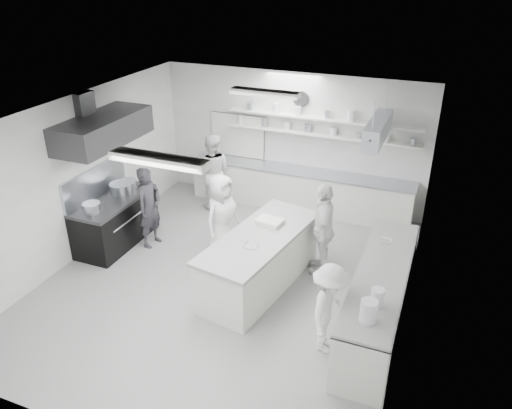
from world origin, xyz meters
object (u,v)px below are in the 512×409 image
at_px(back_counter, 299,190).
at_px(cook_back, 212,172).
at_px(prep_island, 260,261).
at_px(stove, 116,222).
at_px(right_counter, 379,299).
at_px(cook_stove, 149,207).

height_order(back_counter, cook_back, cook_back).
bearing_deg(back_counter, prep_island, -84.84).
bearing_deg(stove, cook_back, 63.22).
distance_m(stove, right_counter, 5.28).
bearing_deg(right_counter, prep_island, 171.47).
bearing_deg(stove, cook_stove, 16.58).
height_order(back_counter, right_counter, right_counter).
bearing_deg(cook_stove, back_counter, -34.03).
bearing_deg(stove, prep_island, -5.20).
bearing_deg(cook_back, cook_stove, 56.52).
bearing_deg(cook_stove, right_counter, -93.51).
bearing_deg(cook_stove, stove, 113.05).
height_order(stove, cook_stove, cook_stove).
xyz_separation_m(stove, cook_stove, (0.68, 0.20, 0.36)).
bearing_deg(right_counter, cook_back, 146.74).
bearing_deg(back_counter, cook_back, -159.99).
relative_size(right_counter, prep_island, 1.30).
bearing_deg(cook_stove, prep_island, -94.70).
distance_m(cook_stove, cook_back, 1.97).
height_order(cook_stove, cook_back, cook_back).
height_order(stove, right_counter, right_counter).
distance_m(stove, back_counter, 4.03).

